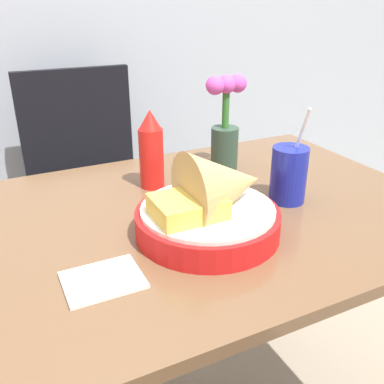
% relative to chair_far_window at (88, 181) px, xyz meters
% --- Properties ---
extents(dining_table, '(1.11, 0.73, 0.75)m').
position_rel_chair_far_window_xyz_m(dining_table, '(0.05, -0.73, 0.08)').
color(dining_table, brown).
rests_on(dining_table, ground_plane).
extents(chair_far_window, '(0.40, 0.40, 0.94)m').
position_rel_chair_far_window_xyz_m(chair_far_window, '(0.00, 0.00, 0.00)').
color(chair_far_window, black).
rests_on(chair_far_window, ground_plane).
extents(food_basket, '(0.28, 0.28, 0.17)m').
position_rel_chair_far_window_xyz_m(food_basket, '(0.06, -0.83, 0.25)').
color(food_basket, red).
rests_on(food_basket, dining_table).
extents(ketchup_bottle, '(0.06, 0.06, 0.19)m').
position_rel_chair_far_window_xyz_m(ketchup_bottle, '(0.04, -0.57, 0.28)').
color(ketchup_bottle, red).
rests_on(ketchup_bottle, dining_table).
extents(drink_cup, '(0.08, 0.08, 0.21)m').
position_rel_chair_far_window_xyz_m(drink_cup, '(0.28, -0.77, 0.25)').
color(drink_cup, '#192399').
rests_on(drink_cup, dining_table).
extents(flower_vase, '(0.11, 0.07, 0.24)m').
position_rel_chair_far_window_xyz_m(flower_vase, '(0.25, -0.54, 0.31)').
color(flower_vase, '#2D4738').
rests_on(flower_vase, dining_table).
extents(napkin, '(0.12, 0.10, 0.01)m').
position_rel_chair_far_window_xyz_m(napkin, '(-0.17, -0.89, 0.20)').
color(napkin, white).
rests_on(napkin, dining_table).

